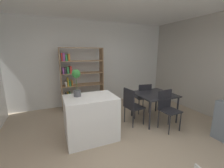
{
  "coord_description": "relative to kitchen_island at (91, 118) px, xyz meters",
  "views": [
    {
      "loc": [
        -1.12,
        -2.41,
        1.85
      ],
      "look_at": [
        0.0,
        0.29,
        1.2
      ],
      "focal_mm": 23.6,
      "sensor_mm": 36.0,
      "label": 1
    }
  ],
  "objects": [
    {
      "name": "ground_plane",
      "position": [
        0.42,
        -0.44,
        -0.47
      ],
      "size": [
        8.45,
        8.45,
        0.0
      ],
      "primitive_type": "plane",
      "color": "tan"
    },
    {
      "name": "kitchen_island",
      "position": [
        0.0,
        0.0,
        0.0
      ],
      "size": [
        1.05,
        0.75,
        0.93
      ],
      "primitive_type": "cube",
      "color": "white",
      "rests_on": "ground_plane"
    },
    {
      "name": "dining_chair_far",
      "position": [
        1.79,
        0.71,
        0.08
      ],
      "size": [
        0.46,
        0.5,
        0.91
      ],
      "rotation": [
        0.0,
        0.0,
        3.01
      ],
      "color": "#232328",
      "rests_on": "ground_plane"
    },
    {
      "name": "open_bookshelf",
      "position": [
        0.07,
        1.83,
        0.58
      ],
      "size": [
        1.33,
        0.38,
        1.96
      ],
      "color": "#997551",
      "rests_on": "ground_plane"
    },
    {
      "name": "right_partition_gray",
      "position": [
        3.47,
        -0.44,
        0.96
      ],
      "size": [
        0.06,
        5.34,
        2.84
      ],
      "primitive_type": "cube",
      "color": "#B2ADA3",
      "rests_on": "ground_plane"
    },
    {
      "name": "dining_chair_island_side",
      "position": [
        1.1,
        0.2,
        0.09
      ],
      "size": [
        0.46,
        0.47,
        0.95
      ],
      "rotation": [
        0.0,
        0.0,
        1.71
      ],
      "color": "#232328",
      "rests_on": "ground_plane"
    },
    {
      "name": "back_partition",
      "position": [
        0.42,
        2.2,
        0.96
      ],
      "size": [
        6.16,
        0.06,
        2.84
      ],
      "primitive_type": "cube",
      "color": "silver",
      "rests_on": "ground_plane"
    },
    {
      "name": "dining_table",
      "position": [
        1.81,
        0.22,
        0.2
      ],
      "size": [
        0.98,
        0.95,
        0.74
      ],
      "color": "#232328",
      "rests_on": "ground_plane"
    },
    {
      "name": "dining_chair_near",
      "position": [
        1.8,
        -0.29,
        0.1
      ],
      "size": [
        0.44,
        0.43,
        0.94
      ],
      "rotation": [
        0.0,
        0.0,
        0.08
      ],
      "color": "#232328",
      "rests_on": "ground_plane"
    },
    {
      "name": "potted_plant_on_island",
      "position": [
        -0.24,
        0.14,
        0.8
      ],
      "size": [
        0.17,
        0.17,
        0.56
      ],
      "color": "#4C4C51",
      "rests_on": "kitchen_island"
    }
  ]
}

